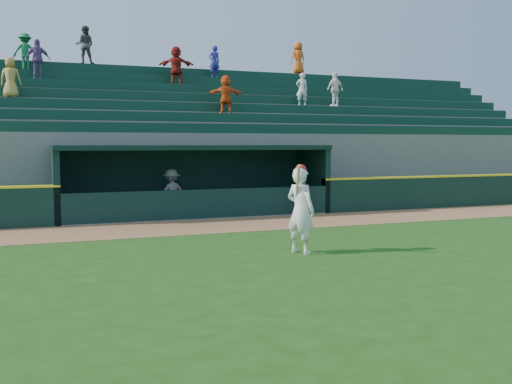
{
  "coord_description": "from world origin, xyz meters",
  "views": [
    {
      "loc": [
        -5.08,
        -11.73,
        2.51
      ],
      "look_at": [
        0.0,
        1.6,
        1.3
      ],
      "focal_mm": 40.0,
      "sensor_mm": 36.0,
      "label": 1
    }
  ],
  "objects": [
    {
      "name": "ground",
      "position": [
        0.0,
        0.0,
        0.0
      ],
      "size": [
        120.0,
        120.0,
        0.0
      ],
      "primitive_type": "plane",
      "color": "#204B12",
      "rests_on": "ground"
    },
    {
      "name": "warning_track",
      "position": [
        0.0,
        4.9,
        0.01
      ],
      "size": [
        40.0,
        3.0,
        0.01
      ],
      "primitive_type": "cube",
      "color": "#98663D",
      "rests_on": "ground"
    },
    {
      "name": "field_wall_right",
      "position": [
        12.25,
        6.55,
        0.6
      ],
      "size": [
        15.5,
        0.3,
        1.2
      ],
      "primitive_type": "cube",
      "color": "black",
      "rests_on": "ground"
    },
    {
      "name": "wall_stripe_right",
      "position": [
        12.25,
        6.55,
        1.23
      ],
      "size": [
        15.5,
        0.32,
        0.06
      ],
      "primitive_type": "cube",
      "color": "yellow",
      "rests_on": "field_wall_right"
    },
    {
      "name": "dugout_player_front",
      "position": [
        3.41,
        6.1,
        0.75
      ],
      "size": [
        0.82,
        0.7,
        1.49
      ],
      "primitive_type": "imported",
      "rotation": [
        0.0,
        0.0,
        3.34
      ],
      "color": "#9C9C97",
      "rests_on": "ground"
    },
    {
      "name": "dugout_player_inside",
      "position": [
        -0.81,
        7.69,
        0.82
      ],
      "size": [
        1.17,
        0.85,
        1.63
      ],
      "primitive_type": "imported",
      "rotation": [
        0.0,
        0.0,
        3.39
      ],
      "color": "gray",
      "rests_on": "ground"
    },
    {
      "name": "dugout",
      "position": [
        0.0,
        8.0,
        1.36
      ],
      "size": [
        9.4,
        2.8,
        2.46
      ],
      "color": "slate",
      "rests_on": "ground"
    },
    {
      "name": "stands",
      "position": [
        0.0,
        12.57,
        2.4
      ],
      "size": [
        34.5,
        6.25,
        7.62
      ],
      "color": "slate",
      "rests_on": "ground"
    },
    {
      "name": "batter_at_plate",
      "position": [
        0.47,
        -0.02,
        1.02
      ],
      "size": [
        0.76,
        0.9,
        2.06
      ],
      "color": "white",
      "rests_on": "ground"
    }
  ]
}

